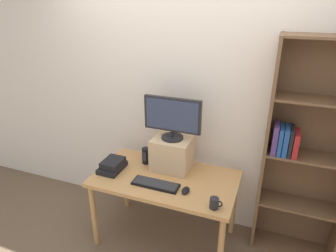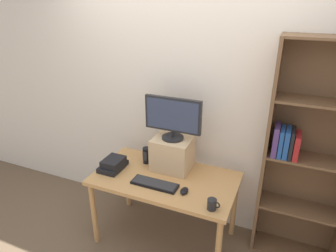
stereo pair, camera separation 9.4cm
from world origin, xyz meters
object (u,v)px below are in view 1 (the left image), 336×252
Objects in this scene: keyboard at (156,184)px; book_stack at (113,165)px; computer_monitor at (172,117)px; desk_speaker at (146,156)px; coffee_mug at (215,203)px; bookshelf_unit at (306,154)px; computer_mouse at (186,190)px; desk at (165,184)px; riser_box at (172,153)px.

book_stack is (-0.48, 0.09, 0.04)m from keyboard.
computer_monitor is 0.51m from desk_speaker.
coffee_mug is at bearing -28.95° from desk_speaker.
keyboard is at bearing 167.91° from coffee_mug.
bookshelf_unit is 18.92× the size of computer_mouse.
desk_speaker is at bearing 151.05° from coffee_mug.
computer_monitor is 0.73m from book_stack.
computer_mouse is 0.39× the size of book_stack.
book_stack is at bearing 168.60° from coffee_mug.
desk is at bearing -89.74° from computer_monitor.
computer_monitor is 0.61m from keyboard.
desk_speaker is (-0.51, 0.32, 0.06)m from computer_mouse.
bookshelf_unit is 5.55× the size of riser_box.
desk_speaker is at bearing 127.02° from keyboard.
computer_mouse is (0.27, 0.00, 0.01)m from keyboard.
riser_box is 1.32× the size of book_stack.
desk is 12.68× the size of coffee_mug.
book_stack is at bearing -154.40° from riser_box.
riser_box reaches higher than coffee_mug.
riser_box is 0.57m from book_stack.
book_stack is at bearing -166.48° from bookshelf_unit.
coffee_mug is 0.62× the size of desk_speaker.
desk_speaker is at bearing 148.69° from desk.
coffee_mug is (-0.63, -0.60, -0.25)m from bookshelf_unit.
computer_monitor reaches higher than book_stack.
desk is at bearing -89.74° from riser_box.
desk is 2.45× the size of computer_monitor.
book_stack is at bearing -154.53° from computer_monitor.
riser_box is 0.36m from keyboard.
bookshelf_unit is 19.24× the size of coffee_mug.
desk is 3.66× the size of riser_box.
coffee_mug is (0.51, -0.27, 0.12)m from desk.
keyboard is at bearing -10.60° from book_stack.
bookshelf_unit is at bearing 43.87° from coffee_mug.
desk_speaker is at bearing -173.15° from bookshelf_unit.
computer_monitor is 3.23× the size of desk_speaker.
book_stack is 1.04m from coffee_mug.
computer_mouse is (0.24, -0.33, -0.50)m from computer_monitor.
computer_monitor is at bearing 126.35° from computer_mouse.
desk is 0.59m from coffee_mug.
bookshelf_unit is at bearing 7.72° from computer_monitor.
desk_speaker is (0.24, 0.23, 0.03)m from book_stack.
bookshelf_unit is 1.71m from book_stack.
keyboard is 0.49m from book_stack.
coffee_mug is 0.90m from desk_speaker.
book_stack reaches higher than computer_mouse.
bookshelf_unit is 0.90m from coffee_mug.
keyboard reaches higher than desk.
bookshelf_unit is at bearing 16.29° from desk.
riser_box is at bearing -172.36° from bookshelf_unit.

